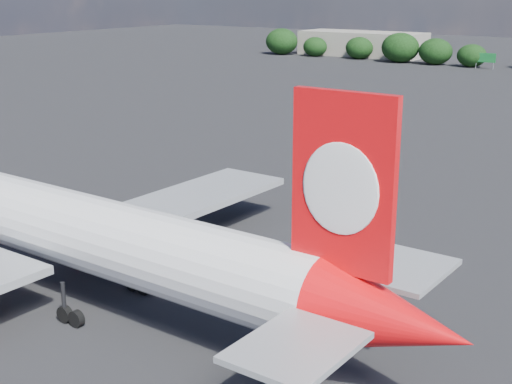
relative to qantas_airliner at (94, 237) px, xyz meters
The scene contains 4 objects.
ground 58.05m from the qantas_airliner, 97.84° to the left, with size 500.00×500.00×0.00m, color black.
qantas_airliner is the anchor object (origin of this frame).
terminal_building 202.81m from the qantas_airliner, 111.06° to the left, with size 42.00×16.00×8.00m.
highway_sign 175.20m from the qantas_airliner, 98.50° to the left, with size 6.00×0.30×4.50m.
Camera 1 is at (45.83, -30.93, 23.23)m, focal length 50.00 mm.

